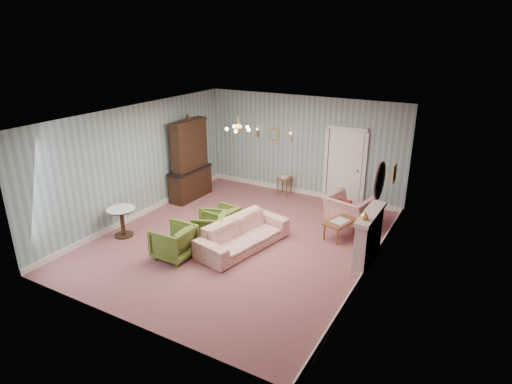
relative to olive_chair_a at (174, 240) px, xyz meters
The scene contains 27 objects.
floor 1.65m from the olive_chair_a, 59.40° to the left, with size 7.00×7.00×0.00m, color #935557.
ceiling 2.97m from the olive_chair_a, 59.40° to the left, with size 7.00×7.00×0.00m, color white.
wall_back 5.06m from the olive_chair_a, 80.51° to the left, with size 6.00×6.00×0.00m, color gray.
wall_front 2.50m from the olive_chair_a, 68.95° to the right, with size 6.00×6.00×0.00m, color gray.
wall_left 2.79m from the olive_chair_a, 147.71° to the left, with size 7.00×7.00×0.00m, color gray.
wall_right 4.19m from the olive_chair_a, 19.88° to the left, with size 7.00×7.00×0.00m, color gray.
wall_right_floral 4.18m from the olive_chair_a, 19.95° to the left, with size 7.00×7.00×0.00m, color #BB5D7A.
door 5.33m from the olive_chair_a, 66.39° to the left, with size 1.12×0.12×2.16m, color white, non-canonical shape.
olive_chair_a is the anchor object (origin of this frame).
olive_chair_b 1.07m from the olive_chair_a, 77.94° to the left, with size 0.73×0.68×0.75m, color #566B25.
olive_chair_c 1.54m from the olive_chair_a, 82.37° to the left, with size 0.69×0.64×0.71m, color #566B25.
sofa_chintz 1.54m from the olive_chair_a, 45.88° to the left, with size 2.27×0.66×0.89m, color #A64349.
wingback_chair 4.49m from the olive_chair_a, 53.19° to the left, with size 1.07×0.69×0.93m, color #A64349.
dresser 3.60m from the olive_chair_a, 121.49° to the left, with size 0.50×1.45×2.42m, color black, non-canonical shape.
fireplace 4.09m from the olive_chair_a, 25.84° to the left, with size 0.30×1.40×1.16m, color beige, non-canonical shape.
mantel_vase 4.00m from the olive_chair_a, 20.68° to the left, with size 0.15×0.15×0.15m, color gold.
oval_mirror 4.42m from the olive_chair_a, 25.24° to the left, with size 0.04×0.76×0.84m, color white, non-canonical shape.
framed_print 5.06m from the olive_chair_a, 39.58° to the left, with size 0.04×0.34×0.42m, color gold, non-canonical shape.
coffee_table 3.84m from the olive_chair_a, 43.59° to the left, with size 0.46×0.83×0.42m, color brown, non-canonical shape.
side_table_black 4.73m from the olive_chair_a, 44.26° to the left, with size 0.39×0.39×0.59m, color black, non-canonical shape.
pedestal_table 1.72m from the olive_chair_a, behind, with size 0.65×0.65×0.71m, color black, non-canonical shape.
nesting_table 4.55m from the olive_chair_a, 84.55° to the left, with size 0.35×0.45×0.59m, color brown, non-canonical shape.
gilt_mirror_back 5.01m from the olive_chair_a, 90.99° to the left, with size 0.28×0.06×0.36m, color gold, non-canonical shape.
sconce_left 5.03m from the olive_chair_a, 97.49° to the left, with size 0.16×0.12×0.30m, color gold, non-canonical shape.
sconce_right 5.01m from the olive_chair_a, 84.48° to the left, with size 0.16×0.12×0.30m, color gold, non-canonical shape.
chandelier 2.75m from the olive_chair_a, 59.40° to the left, with size 0.56×0.56×0.36m, color gold, non-canonical shape.
burgundy_cushion 4.34m from the olive_chair_a, 52.54° to the left, with size 0.38×0.10×0.38m, color maroon.
Camera 1 is at (4.73, -7.65, 4.59)m, focal length 30.13 mm.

